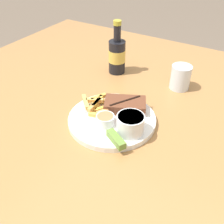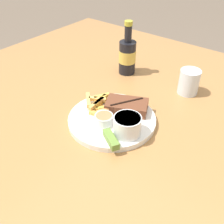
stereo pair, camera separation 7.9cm
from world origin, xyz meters
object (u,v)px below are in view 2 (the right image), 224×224
object	(u,v)px
dinner_plate	(112,119)
drinking_glass	(189,82)
coleslaw_cup	(127,125)
dipping_sauce_cup	(103,118)
beer_bottle	(127,55)
steak_portion	(127,106)
knife_utensil	(113,110)
pickle_spear	(111,139)
fork_utensil	(92,111)

from	to	relation	value
dinner_plate	drinking_glass	size ratio (longest dim) A/B	3.04
coleslaw_cup	dipping_sauce_cup	distance (m)	0.09
dinner_plate	beer_bottle	bearing A→B (deg)	117.60
steak_portion	dipping_sauce_cup	size ratio (longest dim) A/B	2.71
steak_portion	knife_utensil	world-z (taller)	steak_portion
knife_utensil	steak_portion	bearing A→B (deg)	-43.82
dinner_plate	pickle_spear	size ratio (longest dim) A/B	3.66
dinner_plate	dipping_sauce_cup	distance (m)	0.05
coleslaw_cup	dipping_sauce_cup	bearing A→B (deg)	-175.58
pickle_spear	drinking_glass	xyz separation A→B (m)	(0.04, 0.39, 0.02)
dinner_plate	beer_bottle	size ratio (longest dim) A/B	1.29
dipping_sauce_cup	beer_bottle	bearing A→B (deg)	114.07
dipping_sauce_cup	coleslaw_cup	bearing A→B (deg)	4.42
beer_bottle	pickle_spear	bearing A→B (deg)	-60.12
coleslaw_cup	beer_bottle	xyz separation A→B (m)	(-0.23, 0.32, 0.02)
pickle_spear	fork_utensil	world-z (taller)	pickle_spear
dipping_sauce_cup	fork_utensil	size ratio (longest dim) A/B	0.41
pickle_spear	beer_bottle	distance (m)	0.44
pickle_spear	knife_utensil	world-z (taller)	pickle_spear
steak_portion	beer_bottle	xyz separation A→B (m)	(-0.17, 0.23, 0.04)
knife_utensil	dipping_sauce_cup	bearing A→B (deg)	-166.02
steak_portion	dipping_sauce_cup	world-z (taller)	steak_portion
coleslaw_cup	beer_bottle	world-z (taller)	beer_bottle
coleslaw_cup	dipping_sauce_cup	world-z (taller)	coleslaw_cup
beer_bottle	dipping_sauce_cup	bearing A→B (deg)	-65.93
dipping_sauce_cup	fork_utensil	world-z (taller)	dipping_sauce_cup
knife_utensil	drinking_glass	xyz separation A→B (m)	(0.13, 0.27, 0.02)
dipping_sauce_cup	drinking_glass	size ratio (longest dim) A/B	0.62
pickle_spear	coleslaw_cup	bearing A→B (deg)	76.43
fork_utensil	beer_bottle	distance (m)	0.32
pickle_spear	drinking_glass	bearing A→B (deg)	83.64
coleslaw_cup	dipping_sauce_cup	xyz separation A→B (m)	(-0.08, -0.01, -0.02)
coleslaw_cup	beer_bottle	bearing A→B (deg)	125.66
dipping_sauce_cup	fork_utensil	distance (m)	0.07
beer_bottle	dinner_plate	bearing A→B (deg)	-62.40
knife_utensil	pickle_spear	bearing A→B (deg)	-141.62
dinner_plate	coleslaw_cup	distance (m)	0.09
steak_portion	fork_utensil	world-z (taller)	steak_portion
dinner_plate	drinking_glass	distance (m)	0.32
dinner_plate	drinking_glass	bearing A→B (deg)	70.10
fork_utensil	dinner_plate	bearing A→B (deg)	0.00
steak_portion	coleslaw_cup	world-z (taller)	coleslaw_cup
fork_utensil	steak_portion	bearing A→B (deg)	29.23
pickle_spear	knife_utensil	bearing A→B (deg)	126.00
coleslaw_cup	dipping_sauce_cup	size ratio (longest dim) A/B	1.43
fork_utensil	beer_bottle	bearing A→B (deg)	92.30
dipping_sauce_cup	steak_portion	bearing A→B (deg)	79.31
knife_utensil	drinking_glass	distance (m)	0.30
steak_portion	coleslaw_cup	xyz separation A→B (m)	(0.07, -0.09, 0.02)
steak_portion	beer_bottle	size ratio (longest dim) A/B	0.71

